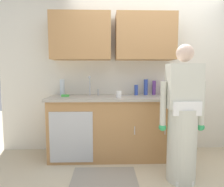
# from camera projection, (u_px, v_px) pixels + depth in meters

# --- Properties ---
(ground_plane) EXTENTS (9.00, 9.00, 0.00)m
(ground_plane) POSITION_uv_depth(u_px,v_px,m) (160.00, 179.00, 2.41)
(ground_plane) COLOR beige
(kitchen_wall_with_uppers) EXTENTS (4.80, 0.44, 2.70)m
(kitchen_wall_with_uppers) POSITION_uv_depth(u_px,v_px,m) (138.00, 62.00, 3.25)
(kitchen_wall_with_uppers) COLOR silver
(kitchen_wall_with_uppers) RESTS_ON ground
(counter_cabinet) EXTENTS (1.90, 0.62, 0.90)m
(counter_cabinet) POSITION_uv_depth(u_px,v_px,m) (113.00, 128.00, 3.04)
(counter_cabinet) COLOR #B27F4C
(counter_cabinet) RESTS_ON ground
(countertop) EXTENTS (1.96, 0.66, 0.04)m
(countertop) POSITION_uv_depth(u_px,v_px,m) (114.00, 98.00, 3.00)
(countertop) COLOR #A8A093
(countertop) RESTS_ON counter_cabinet
(sink) EXTENTS (0.50, 0.36, 0.35)m
(sink) POSITION_uv_depth(u_px,v_px,m) (92.00, 97.00, 3.00)
(sink) COLOR #B7BABF
(sink) RESTS_ON counter_cabinet
(person_at_sink) EXTENTS (0.55, 0.34, 1.62)m
(person_at_sink) POSITION_uv_depth(u_px,v_px,m) (182.00, 124.00, 2.32)
(person_at_sink) COLOR white
(person_at_sink) RESTS_ON ground
(floor_mat) EXTENTS (0.80, 0.50, 0.01)m
(floor_mat) POSITION_uv_depth(u_px,v_px,m) (104.00, 177.00, 2.44)
(floor_mat) COLOR gray
(floor_mat) RESTS_ON ground
(bottle_cleaner_spray) EXTENTS (0.07, 0.07, 0.26)m
(bottle_cleaner_spray) POSITION_uv_depth(u_px,v_px,m) (62.00, 87.00, 3.13)
(bottle_cleaner_spray) COLOR silver
(bottle_cleaner_spray) RESTS_ON countertop
(bottle_soap) EXTENTS (0.06, 0.06, 0.23)m
(bottle_soap) POSITION_uv_depth(u_px,v_px,m) (154.00, 88.00, 3.22)
(bottle_soap) COLOR #66388C
(bottle_soap) RESTS_ON countertop
(bottle_water_short) EXTENTS (0.07, 0.07, 0.23)m
(bottle_water_short) POSITION_uv_depth(u_px,v_px,m) (163.00, 88.00, 3.20)
(bottle_water_short) COLOR #66388C
(bottle_water_short) RESTS_ON countertop
(bottle_dish_liquid) EXTENTS (0.06, 0.06, 0.16)m
(bottle_dish_liquid) POSITION_uv_depth(u_px,v_px,m) (136.00, 90.00, 3.17)
(bottle_dish_liquid) COLOR #334CB2
(bottle_dish_liquid) RESTS_ON countertop
(bottle_water_tall) EXTENTS (0.06, 0.06, 0.25)m
(bottle_water_tall) POSITION_uv_depth(u_px,v_px,m) (146.00, 87.00, 3.20)
(bottle_water_tall) COLOR #334CB2
(bottle_water_tall) RESTS_ON countertop
(cup_by_sink) EXTENTS (0.08, 0.08, 0.09)m
(cup_by_sink) POSITION_uv_depth(u_px,v_px,m) (119.00, 94.00, 2.85)
(cup_by_sink) COLOR white
(cup_by_sink) RESTS_ON countertop
(knife_on_counter) EXTENTS (0.24, 0.06, 0.01)m
(knife_on_counter) POSITION_uv_depth(u_px,v_px,m) (123.00, 95.00, 3.10)
(knife_on_counter) COLOR silver
(knife_on_counter) RESTS_ON countertop
(sponge) EXTENTS (0.11, 0.07, 0.03)m
(sponge) POSITION_uv_depth(u_px,v_px,m) (65.00, 96.00, 2.97)
(sponge) COLOR #4CBF4C
(sponge) RESTS_ON countertop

